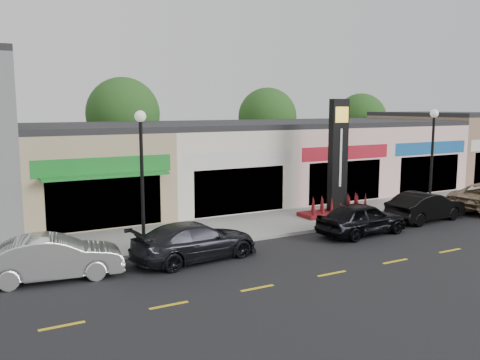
{
  "coord_description": "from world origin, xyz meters",
  "views": [
    {
      "loc": [
        -13.86,
        -16.48,
        5.79
      ],
      "look_at": [
        -2.88,
        4.0,
        2.39
      ],
      "focal_mm": 38.0,
      "sensor_mm": 36.0,
      "label": 1
    }
  ],
  "objects": [
    {
      "name": "ground",
      "position": [
        0.0,
        0.0,
        0.0
      ],
      "size": [
        120.0,
        120.0,
        0.0
      ],
      "primitive_type": "plane",
      "color": "black",
      "rests_on": "ground"
    },
    {
      "name": "sidewalk",
      "position": [
        0.0,
        4.35,
        0.07
      ],
      "size": [
        52.0,
        4.3,
        0.15
      ],
      "primitive_type": "cube",
      "color": "gray",
      "rests_on": "ground"
    },
    {
      "name": "pylon_sign",
      "position": [
        3.0,
        4.2,
        2.27
      ],
      "size": [
        4.2,
        1.3,
        6.0
      ],
      "color": "#550E11",
      "rests_on": "sidewalk"
    },
    {
      "name": "tree_rear_east",
      "position": [
        18.0,
        19.5,
        4.63
      ],
      "size": [
        4.6,
        4.6,
        6.94
      ],
      "color": "#382619",
      "rests_on": "ground"
    },
    {
      "name": "car_black_sedan",
      "position": [
        1.59,
        0.67,
        0.76
      ],
      "size": [
        2.1,
        4.55,
        1.51
      ],
      "primitive_type": "imported",
      "rotation": [
        0.0,
        0.0,
        1.64
      ],
      "color": "black",
      "rests_on": "ground"
    },
    {
      "name": "car_dark_sedan",
      "position": [
        -6.54,
        0.77,
        0.72
      ],
      "size": [
        2.65,
        5.2,
        1.45
      ],
      "primitive_type": "imported",
      "rotation": [
        0.0,
        0.0,
        1.7
      ],
      "color": "black",
      "rests_on": "ground"
    },
    {
      "name": "tree_rear_mid",
      "position": [
        8.0,
        19.5,
        4.88
      ],
      "size": [
        4.8,
        4.8,
        7.29
      ],
      "color": "#382619",
      "rests_on": "ground"
    },
    {
      "name": "lamp_east_near",
      "position": [
        8.0,
        2.5,
        3.48
      ],
      "size": [
        0.44,
        0.44,
        5.47
      ],
      "color": "black",
      "rests_on": "sidewalk"
    },
    {
      "name": "shop_tan",
      "position": [
        19.5,
        11.48,
        2.65
      ],
      "size": [
        7.0,
        10.01,
        5.3
      ],
      "color": "#966E57",
      "rests_on": "ground"
    },
    {
      "name": "car_white_van",
      "position": [
        -11.6,
        1.0,
        0.75
      ],
      "size": [
        2.13,
        4.69,
        1.49
      ],
      "primitive_type": "imported",
      "rotation": [
        0.0,
        0.0,
        1.45
      ],
      "color": "silver",
      "rests_on": "ground"
    },
    {
      "name": "curb",
      "position": [
        0.0,
        2.1,
        0.07
      ],
      "size": [
        52.0,
        0.2,
        0.15
      ],
      "primitive_type": "cube",
      "color": "gray",
      "rests_on": "ground"
    },
    {
      "name": "shop_pink_e",
      "position": [
        12.5,
        11.47,
        2.4
      ],
      "size": [
        7.0,
        10.01,
        4.8
      ],
      "color": "beige",
      "rests_on": "ground"
    },
    {
      "name": "lamp_west_near",
      "position": [
        -8.0,
        2.5,
        3.48
      ],
      "size": [
        0.44,
        0.44,
        5.47
      ],
      "color": "black",
      "rests_on": "sidewalk"
    },
    {
      "name": "car_black_conv",
      "position": [
        6.36,
        1.3,
        0.74
      ],
      "size": [
        1.94,
        4.62,
        1.48
      ],
      "primitive_type": "imported",
      "rotation": [
        0.0,
        0.0,
        1.65
      ],
      "color": "black",
      "rests_on": "ground"
    },
    {
      "name": "tree_rear_west",
      "position": [
        -4.0,
        19.5,
        5.22
      ],
      "size": [
        5.2,
        5.2,
        7.83
      ],
      "color": "#382619",
      "rests_on": "ground"
    },
    {
      "name": "shop_beige",
      "position": [
        -8.5,
        11.46,
        2.4
      ],
      "size": [
        7.0,
        10.85,
        4.8
      ],
      "color": "tan",
      "rests_on": "ground"
    },
    {
      "name": "shop_cream",
      "position": [
        -1.5,
        11.47,
        2.4
      ],
      "size": [
        7.0,
        10.01,
        4.8
      ],
      "color": "silver",
      "rests_on": "ground"
    },
    {
      "name": "shop_pink_w",
      "position": [
        5.5,
        11.47,
        2.4
      ],
      "size": [
        7.0,
        10.01,
        4.8
      ],
      "color": "beige",
      "rests_on": "ground"
    }
  ]
}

